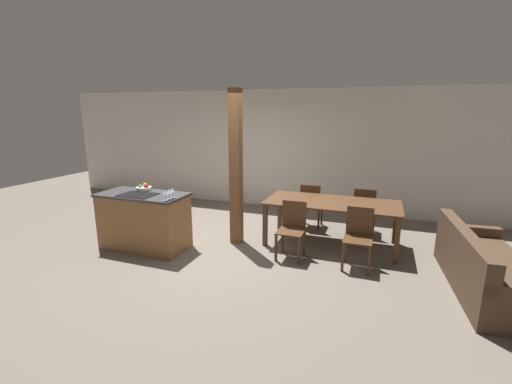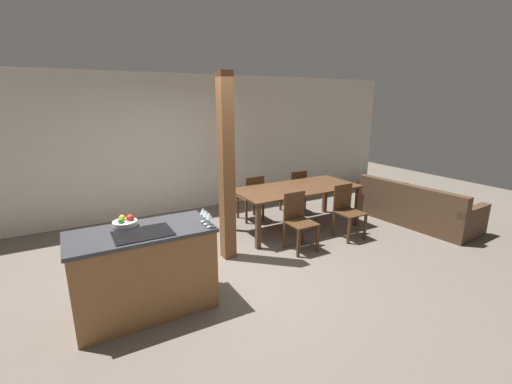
% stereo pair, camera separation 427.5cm
% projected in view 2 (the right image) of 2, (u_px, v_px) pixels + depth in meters
% --- Properties ---
extents(ground_plane, '(16.00, 16.00, 0.00)m').
position_uv_depth(ground_plane, '(225.00, 268.00, 4.65)').
color(ground_plane, '#665B51').
extents(wall_back, '(11.20, 0.08, 2.70)m').
position_uv_depth(wall_back, '(164.00, 146.00, 6.62)').
color(wall_back, silver).
rests_on(wall_back, ground_plane).
extents(kitchen_island, '(1.44, 0.70, 0.94)m').
position_uv_depth(kitchen_island, '(145.00, 271.00, 3.62)').
color(kitchen_island, olive).
rests_on(kitchen_island, ground_plane).
extents(fruit_bowl, '(0.25, 0.25, 0.11)m').
position_uv_depth(fruit_bowl, '(125.00, 222.00, 3.60)').
color(fruit_bowl, silver).
rests_on(fruit_bowl, kitchen_island).
extents(wine_glass_near, '(0.07, 0.07, 0.16)m').
position_uv_depth(wine_glass_near, '(209.00, 216.00, 3.54)').
color(wine_glass_near, silver).
rests_on(wine_glass_near, kitchen_island).
extents(wine_glass_middle, '(0.07, 0.07, 0.16)m').
position_uv_depth(wine_glass_middle, '(206.00, 214.00, 3.61)').
color(wine_glass_middle, silver).
rests_on(wine_glass_middle, kitchen_island).
extents(wine_glass_far, '(0.07, 0.07, 0.16)m').
position_uv_depth(wine_glass_far, '(203.00, 211.00, 3.69)').
color(wine_glass_far, silver).
rests_on(wine_glass_far, kitchen_island).
extents(dining_table, '(2.19, 1.00, 0.75)m').
position_uv_depth(dining_table, '(297.00, 192.00, 5.95)').
color(dining_table, '#51331E').
rests_on(dining_table, ground_plane).
extents(dining_chair_near_left, '(0.40, 0.40, 0.87)m').
position_uv_depth(dining_chair_near_left, '(299.00, 220.00, 5.15)').
color(dining_chair_near_left, '#472D19').
rests_on(dining_chair_near_left, ground_plane).
extents(dining_chair_near_right, '(0.40, 0.40, 0.87)m').
position_uv_depth(dining_chair_near_right, '(347.00, 210.00, 5.62)').
color(dining_chair_near_right, '#472D19').
rests_on(dining_chair_near_right, ground_plane).
extents(dining_chair_far_left, '(0.40, 0.40, 0.87)m').
position_uv_depth(dining_chair_far_left, '(252.00, 197.00, 6.38)').
color(dining_chair_far_left, '#472D19').
rests_on(dining_chair_far_left, ground_plane).
extents(dining_chair_far_right, '(0.40, 0.40, 0.87)m').
position_uv_depth(dining_chair_far_right, '(295.00, 190.00, 6.85)').
color(dining_chair_far_right, '#472D19').
rests_on(dining_chair_far_right, ground_plane).
extents(couch, '(0.99, 2.10, 0.77)m').
position_uv_depth(couch, '(416.00, 209.00, 6.29)').
color(couch, '#473323').
rests_on(couch, ground_plane).
extents(timber_post, '(0.18, 0.18, 2.58)m').
position_uv_depth(timber_post, '(227.00, 170.00, 4.67)').
color(timber_post, brown).
rests_on(timber_post, ground_plane).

